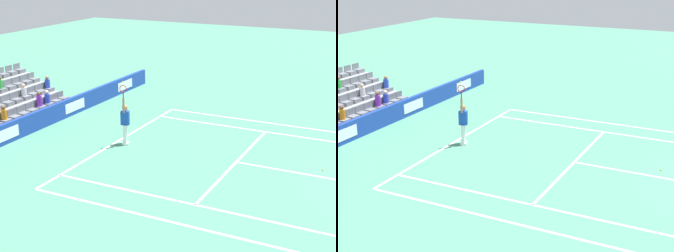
{
  "view_description": "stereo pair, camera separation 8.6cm",
  "coord_description": "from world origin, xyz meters",
  "views": [
    {
      "loc": [
        18.09,
        -0.52,
        7.75
      ],
      "look_at": [
        0.09,
        -9.38,
        1.1
      ],
      "focal_mm": 54.81,
      "sensor_mm": 36.0,
      "label": 1
    },
    {
      "loc": [
        18.05,
        -0.44,
        7.75
      ],
      "look_at": [
        0.09,
        -9.38,
        1.1
      ],
      "focal_mm": 54.81,
      "sensor_mm": 36.0,
      "label": 2
    }
  ],
  "objects": [
    {
      "name": "line_singles_sideline_right",
      "position": [
        -4.12,
        -5.95,
        0.0
      ],
      "size": [
        0.1,
        11.89,
        0.01
      ],
      "primitive_type": "cube",
      "color": "white",
      "rests_on": "ground"
    },
    {
      "name": "line_service",
      "position": [
        0.0,
        -6.4,
        0.0
      ],
      "size": [
        8.23,
        0.1,
        0.01
      ],
      "primitive_type": "cube",
      "color": "white",
      "rests_on": "ground"
    },
    {
      "name": "sponsor_barrier",
      "position": [
        0.0,
        -16.09,
        0.45
      ],
      "size": [
        20.08,
        0.22,
        0.9
      ],
      "color": "#193899",
      "rests_on": "ground"
    },
    {
      "name": "tennis_player",
      "position": [
        0.19,
        -11.37,
        0.99
      ],
      "size": [
        0.54,
        0.43,
        2.85
      ],
      "color": "white",
      "rests_on": "ground"
    },
    {
      "name": "line_singles_sideline_left",
      "position": [
        4.12,
        -5.95,
        0.0
      ],
      "size": [
        0.1,
        11.89,
        0.01
      ],
      "primitive_type": "cube",
      "color": "white",
      "rests_on": "ground"
    },
    {
      "name": "loose_tennis_ball",
      "position": [
        -0.66,
        -3.16,
        0.03
      ],
      "size": [
        0.07,
        0.07,
        0.07
      ],
      "primitive_type": "sphere",
      "color": "#D1E533",
      "rests_on": "ground"
    },
    {
      "name": "line_baseline",
      "position": [
        0.0,
        -11.89,
        0.0
      ],
      "size": [
        10.97,
        0.1,
        0.01
      ],
      "primitive_type": "cube",
      "color": "white",
      "rests_on": "ground"
    },
    {
      "name": "line_doubles_sideline_left",
      "position": [
        5.49,
        -5.95,
        0.0
      ],
      "size": [
        0.1,
        11.89,
        0.01
      ],
      "primitive_type": "cube",
      "color": "white",
      "rests_on": "ground"
    },
    {
      "name": "line_centre_mark",
      "position": [
        0.0,
        -11.79,
        0.0
      ],
      "size": [
        0.1,
        0.2,
        0.01
      ],
      "primitive_type": "cube",
      "color": "white",
      "rests_on": "ground"
    },
    {
      "name": "line_doubles_sideline_right",
      "position": [
        -5.49,
        -5.95,
        0.0
      ],
      "size": [
        0.1,
        11.89,
        0.01
      ],
      "primitive_type": "cube",
      "color": "white",
      "rests_on": "ground"
    },
    {
      "name": "line_centre_service",
      "position": [
        0.0,
        -3.2,
        0.0
      ],
      "size": [
        0.1,
        6.4,
        0.01
      ],
      "primitive_type": "cube",
      "color": "white",
      "rests_on": "ground"
    }
  ]
}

